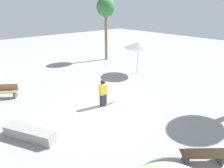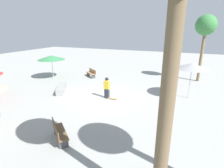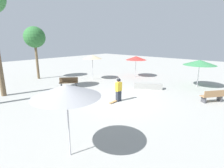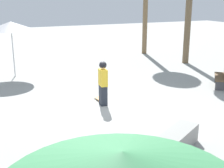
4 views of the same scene
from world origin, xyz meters
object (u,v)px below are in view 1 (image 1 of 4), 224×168
skater_main (103,92)px  palm_tree_center_right (106,9)px  bench_far (4,91)px  bench_near (205,155)px  concrete_ledge (30,133)px  shade_umbrella_grey (139,45)px  skateboard (110,103)px

skater_main → palm_tree_center_right: size_ratio=0.26×
bench_far → bench_near: bearing=147.8°
skater_main → concrete_ledge: 4.13m
bench_near → shade_umbrella_grey: (-5.46, -7.94, 2.00)m
palm_tree_center_right → shade_umbrella_grey: bearing=80.5°
shade_umbrella_grey → palm_tree_center_right: bearing=-99.5°
shade_umbrella_grey → skateboard: bearing=25.2°
bench_near → bench_far: bearing=152.1°
bench_near → shade_umbrella_grey: size_ratio=0.57×
shade_umbrella_grey → palm_tree_center_right: (-0.87, -5.21, 2.69)m
skater_main → concrete_ledge: (4.08, 0.11, -0.61)m
skater_main → skateboard: skater_main is taller
concrete_ledge → palm_tree_center_right: palm_tree_center_right is taller
skater_main → bench_near: 5.60m
bench_near → shade_umbrella_grey: shade_umbrella_grey is taller
concrete_ledge → bench_near: 6.90m
bench_far → concrete_ledge: bearing=125.3°
skateboard → palm_tree_center_right: size_ratio=0.13×
concrete_ledge → bench_near: (-4.20, 5.48, 0.18)m
bench_near → bench_far: same height
skateboard → concrete_ledge: concrete_ledge is taller
bench_near → palm_tree_center_right: 15.33m
palm_tree_center_right → bench_far: bearing=14.8°
bench_far → skateboard: bearing=168.4°
bench_near → shade_umbrella_grey: 9.84m
palm_tree_center_right → skater_main: bearing=49.6°
concrete_ledge → bench_far: 4.93m
skater_main → bench_far: (4.00, -4.82, -0.44)m
skater_main → palm_tree_center_right: 10.82m
concrete_ledge → bench_near: bearing=127.5°
skater_main → shade_umbrella_grey: (-5.58, -2.36, 1.56)m
skateboard → bench_near: (0.31, 5.52, 0.37)m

